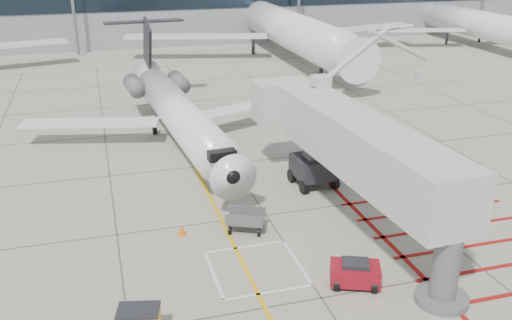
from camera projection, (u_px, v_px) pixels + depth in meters
name	position (u px, v px, depth m)	size (l,w,h in m)	color
ground_plane	(290.00, 251.00, 27.67)	(260.00, 260.00, 0.00)	#9C9887
regional_jet	(186.00, 102.00, 38.80)	(22.78, 28.72, 7.53)	white
jet_bridge	(367.00, 161.00, 28.27)	(9.16, 19.34, 7.74)	beige
pushback_tug	(355.00, 272.00, 24.80)	(2.14, 1.34, 1.25)	maroon
baggage_cart	(246.00, 220.00, 29.37)	(1.92, 1.21, 1.21)	#4F5054
ground_power_unit	(437.00, 175.00, 34.31)	(2.14, 1.25, 1.70)	beige
cone_nose	(182.00, 230.00, 29.09)	(0.40, 0.40, 0.56)	#F4610C
cone_side	(222.00, 184.00, 34.55)	(0.39, 0.39, 0.55)	#FF4C0D
bg_aircraft_c	(283.00, 4.00, 70.28)	(39.00, 43.34, 13.00)	silver
bg_aircraft_d	(476.00, 6.00, 77.83)	(32.45, 36.06, 10.82)	silver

